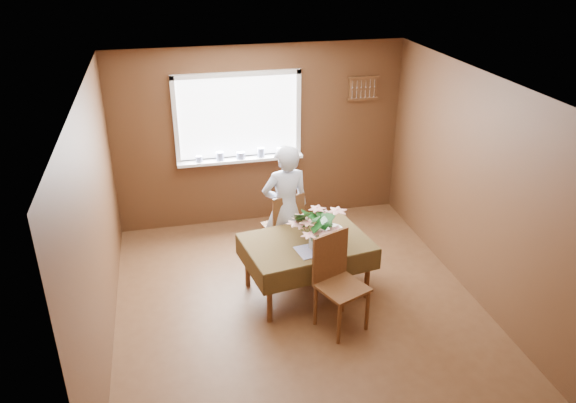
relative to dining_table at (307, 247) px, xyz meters
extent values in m
plane|color=#54331C|center=(-0.15, -0.28, -0.59)|extent=(4.50, 4.50, 0.00)
plane|color=white|center=(-0.15, -0.28, 1.91)|extent=(4.50, 4.50, 0.00)
plane|color=brown|center=(-0.15, 1.97, 0.66)|extent=(4.00, 0.00, 4.00)
plane|color=brown|center=(-0.15, -2.53, 0.66)|extent=(4.00, 0.00, 4.00)
plane|color=brown|center=(-2.15, -0.28, 0.66)|extent=(0.00, 4.50, 4.50)
plane|color=brown|center=(1.85, -0.28, 0.66)|extent=(0.00, 4.50, 4.50)
cube|color=white|center=(-0.45, 1.96, 0.96)|extent=(1.60, 0.01, 1.10)
cube|color=white|center=(-0.45, 1.94, 1.54)|extent=(1.72, 0.06, 0.06)
cube|color=white|center=(-0.45, 1.94, 0.38)|extent=(1.72, 0.06, 0.06)
cube|color=white|center=(-1.28, 1.94, 0.96)|extent=(0.06, 0.06, 1.22)
cube|color=white|center=(0.38, 1.94, 0.96)|extent=(0.06, 0.06, 1.22)
cube|color=white|center=(-0.45, 1.87, 0.39)|extent=(1.72, 0.20, 0.04)
cylinder|color=white|center=(-1.02, 1.85, 0.45)|extent=(0.09, 0.09, 0.08)
cylinder|color=white|center=(-0.73, 1.85, 0.47)|extent=(0.11, 0.11, 0.12)
cylinder|color=white|center=(-0.45, 1.85, 0.45)|extent=(0.12, 0.12, 0.09)
cylinder|color=white|center=(-0.17, 1.85, 0.47)|extent=(0.10, 0.10, 0.13)
cylinder|color=white|center=(0.11, 1.85, 0.46)|extent=(0.11, 0.11, 0.10)
cube|color=brown|center=(1.30, 1.95, 1.26)|extent=(0.40, 0.03, 0.30)
cube|color=brown|center=(1.30, 1.93, 1.41)|extent=(0.44, 0.04, 0.03)
cube|color=brown|center=(1.30, 1.93, 1.11)|extent=(0.44, 0.04, 0.03)
cylinder|color=brown|center=(-0.52, -0.46, -0.28)|extent=(0.06, 0.06, 0.62)
cylinder|color=brown|center=(0.64, -0.27, -0.28)|extent=(0.06, 0.06, 0.62)
cylinder|color=brown|center=(-0.64, 0.27, -0.28)|extent=(0.06, 0.06, 0.62)
cylinder|color=brown|center=(0.52, 0.46, -0.28)|extent=(0.06, 0.06, 0.62)
cube|color=brown|center=(0.00, 0.00, 0.05)|extent=(1.44, 1.08, 0.04)
cube|color=#372A14|center=(0.00, 0.00, 0.07)|extent=(1.50, 1.14, 0.01)
cube|color=#372A14|center=(0.07, -0.46, -0.05)|extent=(1.36, 0.23, 0.25)
cube|color=#372A14|center=(-0.08, 0.46, -0.05)|extent=(1.36, 0.23, 0.25)
cube|color=#372A14|center=(-0.68, -0.11, -0.05)|extent=(0.16, 0.92, 0.25)
cube|color=#372A14|center=(0.68, 0.11, -0.05)|extent=(0.16, 0.92, 0.25)
cube|color=#497ED0|center=(0.03, -0.21, 0.08)|extent=(0.44, 0.35, 0.01)
cylinder|color=brown|center=(0.02, 0.99, -0.37)|extent=(0.04, 0.04, 0.44)
cylinder|color=brown|center=(-0.33, 0.91, -0.37)|extent=(0.04, 0.04, 0.44)
cylinder|color=brown|center=(0.10, 0.64, -0.37)|extent=(0.04, 0.04, 0.44)
cylinder|color=brown|center=(-0.25, 0.56, -0.37)|extent=(0.04, 0.04, 0.44)
cube|color=brown|center=(-0.11, 0.77, -0.13)|extent=(0.49, 0.49, 0.03)
cube|color=brown|center=(-0.07, 0.59, 0.13)|extent=(0.41, 0.12, 0.49)
cylinder|color=brown|center=(0.09, -0.97, -0.35)|extent=(0.04, 0.04, 0.48)
cylinder|color=brown|center=(0.44, -0.82, -0.35)|extent=(0.04, 0.04, 0.48)
cylinder|color=brown|center=(-0.06, -0.61, -0.35)|extent=(0.04, 0.04, 0.48)
cylinder|color=brown|center=(0.29, -0.47, -0.35)|extent=(0.04, 0.04, 0.48)
cube|color=brown|center=(0.19, -0.72, -0.10)|extent=(0.59, 0.59, 0.03)
cube|color=brown|center=(0.11, -0.53, 0.18)|extent=(0.42, 0.20, 0.53)
imported|color=white|center=(-0.10, 0.63, 0.21)|extent=(0.62, 0.44, 1.59)
cylinder|color=white|center=(0.03, -0.16, 0.14)|extent=(0.10, 0.10, 0.13)
cylinder|color=#33662D|center=(0.03, -0.16, 0.24)|extent=(0.06, 0.06, 0.09)
cylinder|color=white|center=(0.36, 0.20, 0.09)|extent=(0.28, 0.28, 0.01)
cube|color=silver|center=(0.16, -0.11, 0.09)|extent=(0.05, 0.23, 0.00)
camera|label=1|loc=(-1.44, -5.28, 3.19)|focal=35.00mm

